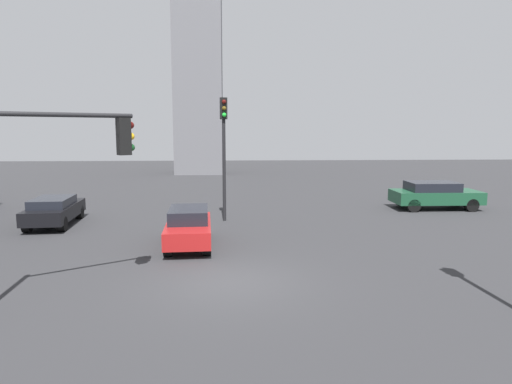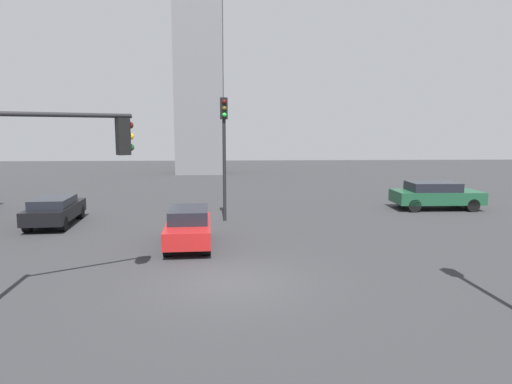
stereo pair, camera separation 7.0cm
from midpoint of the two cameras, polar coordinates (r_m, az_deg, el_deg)
ground_plane at (r=13.45m, az=-3.28°, el=-11.16°), size 104.01×104.01×0.00m
traffic_light_0 at (r=12.46m, az=-24.15°, el=3.52°), size 3.47×2.24×4.95m
traffic_light_2 at (r=21.69m, az=-4.13°, el=6.91°), size 0.36×0.48×5.84m
car_1 at (r=27.04m, az=21.38°, el=-0.30°), size 4.68×2.15×1.50m
car_2 at (r=22.88m, az=-23.99°, el=-2.06°), size 2.07×4.41×1.30m
car_3 at (r=17.45m, az=-8.52°, el=-4.26°), size 1.86×4.12×1.42m
skyline_tower at (r=47.11m, az=-7.32°, el=17.92°), size 4.64×4.64×25.34m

